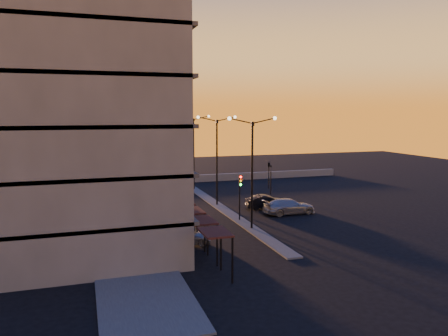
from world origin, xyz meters
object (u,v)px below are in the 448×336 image
car_hatchback (183,235)px  car_sedan (267,202)px  streetlamp_mid (217,153)px  traffic_light_main (240,190)px  car_wagon (289,206)px

car_hatchback → car_sedan: size_ratio=1.00×
car_hatchback → streetlamp_mid: bearing=-18.3°
streetlamp_mid → car_sedan: bearing=-35.3°
traffic_light_main → car_hatchback: traffic_light_main is taller
traffic_light_main → car_hatchback: size_ratio=1.00×
car_hatchback → car_sedan: car_hatchback is taller
streetlamp_mid → car_wagon: bearing=-46.6°
car_hatchback → car_wagon: size_ratio=0.82×
streetlamp_mid → car_hatchback: 14.89m
traffic_light_main → car_sedan: size_ratio=0.99×
car_sedan → streetlamp_mid: bearing=62.9°
car_sedan → car_wagon: 2.99m
traffic_light_main → car_hatchback: 8.69m
streetlamp_mid → car_hatchback: bearing=-117.5°
traffic_light_main → car_sedan: 6.34m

